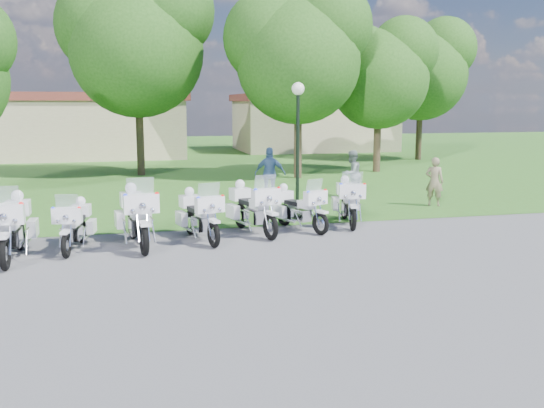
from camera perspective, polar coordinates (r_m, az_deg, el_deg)
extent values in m
plane|color=#5B5B61|center=(14.04, -2.02, -4.74)|extent=(100.00, 100.00, 0.00)
cube|color=#396820|center=(40.57, -9.81, 4.46)|extent=(100.00, 48.00, 0.01)
torus|color=black|center=(13.77, -23.85, -4.29)|extent=(0.15, 0.73, 0.73)
torus|color=black|center=(15.57, -22.65, -2.70)|extent=(0.15, 0.73, 0.73)
cube|color=white|center=(13.67, -23.97, -2.75)|extent=(0.20, 0.48, 0.08)
cube|color=white|center=(13.86, -23.88, -0.87)|extent=(0.79, 0.27, 0.44)
cube|color=silver|center=(13.87, -23.94, 0.73)|extent=(0.61, 0.13, 0.41)
sphere|color=red|center=(13.71, -22.55, -0.01)|extent=(0.10, 0.10, 0.10)
cube|color=silver|center=(14.66, -23.23, -2.92)|extent=(0.37, 0.61, 0.37)
cube|color=white|center=(14.34, -23.51, -1.65)|extent=(0.35, 0.57, 0.24)
cube|color=black|center=(14.91, -23.12, -1.30)|extent=(0.37, 0.68, 0.13)
cube|color=white|center=(15.32, -21.58, -2.10)|extent=(0.20, 0.57, 0.39)
cube|color=white|center=(15.43, -24.00, -2.18)|extent=(0.20, 0.57, 0.39)
cube|color=white|center=(15.48, -22.79, -0.33)|extent=(0.53, 0.44, 0.35)
sphere|color=white|center=(15.44, -22.85, 0.71)|extent=(0.28, 0.28, 0.28)
torus|color=black|center=(14.36, -18.80, -3.71)|extent=(0.21, 0.61, 0.60)
torus|color=black|center=(15.81, -17.45, -2.47)|extent=(0.21, 0.61, 0.60)
cube|color=white|center=(14.28, -18.88, -2.50)|extent=(0.22, 0.42, 0.06)
cube|color=white|center=(14.43, -18.74, -1.03)|extent=(0.67, 0.32, 0.36)
cube|color=silver|center=(14.43, -18.75, 0.23)|extent=(0.51, 0.19, 0.34)
sphere|color=red|center=(14.28, -17.71, -0.39)|extent=(0.08, 0.08, 0.08)
sphere|color=#1426E5|center=(14.43, -19.93, -0.41)|extent=(0.08, 0.08, 0.08)
cube|color=silver|center=(15.08, -18.10, -2.64)|extent=(0.38, 0.54, 0.30)
cube|color=white|center=(14.81, -18.35, -1.63)|extent=(0.36, 0.51, 0.20)
cube|color=black|center=(15.28, -17.92, -1.35)|extent=(0.39, 0.60, 0.11)
cube|color=white|center=(15.59, -16.62, -2.02)|extent=(0.23, 0.49, 0.32)
cube|color=white|center=(15.71, -18.54, -2.02)|extent=(0.23, 0.49, 0.32)
cube|color=white|center=(15.74, -17.52, -0.56)|extent=(0.48, 0.42, 0.29)
sphere|color=white|center=(15.70, -17.56, 0.28)|extent=(0.23, 0.23, 0.23)
torus|color=black|center=(14.11, -11.95, -3.34)|extent=(0.24, 0.76, 0.75)
torus|color=black|center=(15.94, -13.01, -1.91)|extent=(0.24, 0.76, 0.75)
cube|color=white|center=(14.01, -11.99, -1.81)|extent=(0.26, 0.51, 0.08)
cube|color=white|center=(14.21, -12.22, 0.03)|extent=(0.83, 0.36, 0.45)
cube|color=silver|center=(14.21, -12.31, 1.62)|extent=(0.63, 0.21, 0.42)
sphere|color=red|center=(14.16, -10.78, 0.92)|extent=(0.10, 0.10, 0.10)
sphere|color=#1426E5|center=(14.06, -13.64, 0.75)|extent=(0.10, 0.10, 0.10)
cube|color=silver|center=(15.02, -12.54, -2.07)|extent=(0.45, 0.66, 0.38)
cube|color=white|center=(14.69, -12.44, -0.77)|extent=(0.42, 0.62, 0.24)
cube|color=black|center=(15.28, -12.77, -0.48)|extent=(0.46, 0.73, 0.13)
cube|color=white|center=(15.79, -11.75, -1.27)|extent=(0.27, 0.60, 0.40)
cube|color=white|center=(15.70, -14.16, -1.42)|extent=(0.27, 0.60, 0.40)
cube|color=white|center=(15.86, -13.11, 0.44)|extent=(0.58, 0.51, 0.36)
sphere|color=white|center=(15.82, -13.15, 1.47)|extent=(0.29, 0.29, 0.29)
torus|color=black|center=(14.65, -5.51, -2.89)|extent=(0.28, 0.66, 0.65)
torus|color=black|center=(16.17, -7.69, -1.76)|extent=(0.28, 0.66, 0.65)
cube|color=white|center=(14.56, -5.50, -1.59)|extent=(0.27, 0.46, 0.07)
cube|color=white|center=(14.72, -5.87, -0.05)|extent=(0.74, 0.39, 0.39)
cube|color=silver|center=(14.72, -5.98, 1.29)|extent=(0.56, 0.24, 0.37)
sphere|color=red|center=(14.75, -4.68, 0.72)|extent=(0.09, 0.09, 0.09)
sphere|color=#1426E5|center=(14.53, -6.95, 0.54)|extent=(0.09, 0.09, 0.09)
cube|color=silver|center=(15.40, -6.69, -1.85)|extent=(0.45, 0.61, 0.33)
cube|color=white|center=(15.12, -6.40, -0.74)|extent=(0.42, 0.57, 0.21)
cube|color=black|center=(15.61, -7.09, -0.51)|extent=(0.46, 0.67, 0.12)
cube|color=white|center=(16.10, -6.55, -1.18)|extent=(0.29, 0.53, 0.35)
cube|color=white|center=(15.91, -8.52, -1.35)|extent=(0.29, 0.53, 0.35)
cube|color=white|center=(16.10, -7.77, 0.27)|extent=(0.55, 0.49, 0.31)
sphere|color=white|center=(16.06, -7.79, 1.16)|extent=(0.25, 0.25, 0.25)
torus|color=black|center=(15.36, -0.13, -2.18)|extent=(0.31, 0.71, 0.70)
torus|color=black|center=(16.91, -2.97, -1.12)|extent=(0.31, 0.71, 0.70)
cube|color=white|center=(15.28, -0.10, -0.86)|extent=(0.30, 0.49, 0.07)
cube|color=white|center=(15.44, -0.55, 0.69)|extent=(0.79, 0.43, 0.42)
cube|color=silver|center=(15.44, -0.66, 2.06)|extent=(0.59, 0.27, 0.39)
sphere|color=red|center=(15.51, 0.64, 1.47)|extent=(0.09, 0.09, 0.09)
sphere|color=#1426E5|center=(15.20, -1.55, 1.31)|extent=(0.09, 0.09, 0.09)
cube|color=silver|center=(16.13, -1.65, -1.18)|extent=(0.49, 0.65, 0.35)
cube|color=white|center=(15.84, -1.25, -0.03)|extent=(0.46, 0.61, 0.23)
cube|color=black|center=(16.34, -2.15, 0.18)|extent=(0.50, 0.71, 0.12)
cube|color=white|center=(16.88, -1.79, -0.52)|extent=(0.32, 0.57, 0.37)
cube|color=white|center=(16.61, -3.71, -0.70)|extent=(0.32, 0.57, 0.37)
cube|color=white|center=(16.84, -3.03, 0.95)|extent=(0.59, 0.53, 0.33)
sphere|color=white|center=(16.80, -3.04, 1.86)|extent=(0.27, 0.27, 0.27)
torus|color=black|center=(16.04, 4.58, -1.85)|extent=(0.35, 0.62, 0.62)
torus|color=black|center=(17.23, 1.14, -1.03)|extent=(0.35, 0.62, 0.62)
cube|color=white|center=(15.97, 4.64, -0.72)|extent=(0.31, 0.44, 0.06)
cube|color=white|center=(16.08, 4.11, 0.59)|extent=(0.70, 0.46, 0.37)
cube|color=silver|center=(16.08, 4.00, 1.76)|extent=(0.52, 0.30, 0.35)
sphere|color=red|center=(16.21, 5.04, 1.28)|extent=(0.08, 0.08, 0.08)
sphere|color=#1426E5|center=(15.82, 3.44, 1.10)|extent=(0.08, 0.08, 0.08)
cube|color=silver|center=(16.62, 2.76, -1.04)|extent=(0.49, 0.60, 0.31)
cube|color=white|center=(16.40, 3.26, -0.04)|extent=(0.46, 0.56, 0.20)
cube|color=black|center=(16.78, 2.17, 0.12)|extent=(0.51, 0.65, 0.11)
cube|color=white|center=(17.27, 2.15, -0.49)|extent=(0.34, 0.51, 0.33)
cube|color=white|center=(16.93, 0.69, -0.68)|extent=(0.34, 0.51, 0.33)
cube|color=white|center=(17.16, 1.09, 0.77)|extent=(0.55, 0.51, 0.30)
sphere|color=white|center=(17.13, 1.09, 1.57)|extent=(0.24, 0.24, 0.24)
torus|color=black|center=(16.67, 7.63, -1.38)|extent=(0.28, 0.69, 0.67)
torus|color=black|center=(18.34, 6.83, -0.38)|extent=(0.28, 0.69, 0.67)
cube|color=white|center=(16.59, 7.66, -0.20)|extent=(0.27, 0.47, 0.07)
cube|color=white|center=(16.78, 7.56, 1.20)|extent=(0.76, 0.39, 0.40)
cube|color=silver|center=(16.79, 7.56, 2.42)|extent=(0.58, 0.24, 0.38)
sphere|color=red|center=(16.74, 8.70, 1.82)|extent=(0.09, 0.09, 0.09)
sphere|color=#1426E5|center=(16.65, 6.51, 1.82)|extent=(0.09, 0.09, 0.09)
cube|color=silver|center=(17.50, 7.21, -0.45)|extent=(0.46, 0.62, 0.34)
cube|color=white|center=(17.21, 7.35, 0.56)|extent=(0.43, 0.58, 0.22)
cube|color=black|center=(17.74, 7.09, 0.77)|extent=(0.47, 0.68, 0.12)
cube|color=white|center=(18.20, 7.85, 0.08)|extent=(0.29, 0.55, 0.36)
cube|color=white|center=(18.12, 5.96, 0.07)|extent=(0.29, 0.55, 0.36)
cube|color=white|center=(18.27, 6.85, 1.47)|extent=(0.56, 0.50, 0.32)
sphere|color=white|center=(18.24, 6.87, 2.29)|extent=(0.26, 0.26, 0.26)
cylinder|color=black|center=(21.08, 2.43, 5.23)|extent=(0.12, 0.12, 3.78)
sphere|color=white|center=(21.03, 2.47, 10.79)|extent=(0.44, 0.44, 0.44)
cylinder|color=#38281C|center=(29.93, -12.33, 6.78)|extent=(0.36, 0.36, 4.32)
sphere|color=#1F4D15|center=(30.00, -12.59, 13.92)|extent=(6.28, 6.28, 6.28)
sphere|color=#1F4D15|center=(30.60, -15.37, 15.93)|extent=(4.71, 4.71, 4.71)
sphere|color=#1F4D15|center=(29.88, -9.74, 17.43)|extent=(4.32, 4.32, 4.32)
cylinder|color=#38281C|center=(28.18, 2.45, 6.40)|extent=(0.36, 0.36, 3.89)
sphere|color=#1F4D15|center=(28.20, 2.50, 13.23)|extent=(5.66, 5.66, 5.66)
sphere|color=#1F4D15|center=(28.40, -0.23, 15.36)|extent=(4.24, 4.24, 4.24)
sphere|color=#1F4D15|center=(28.41, 5.41, 16.40)|extent=(3.89, 3.89, 3.89)
cylinder|color=#38281C|center=(31.24, 9.87, 6.11)|extent=(0.36, 0.36, 3.39)
sphere|color=#1F4D15|center=(31.21, 10.03, 11.47)|extent=(4.92, 4.92, 4.92)
sphere|color=#1F4D15|center=(31.21, 7.92, 13.22)|extent=(3.69, 3.69, 3.69)
sphere|color=#1F4D15|center=(31.50, 12.31, 13.90)|extent=(3.39, 3.39, 3.39)
cylinder|color=#38281C|center=(38.50, 13.68, 6.87)|extent=(0.36, 0.36, 3.77)
sphere|color=#1F4D15|center=(38.51, 13.87, 11.72)|extent=(5.49, 5.49, 5.49)
sphere|color=#1F4D15|center=(38.42, 12.00, 13.33)|extent=(4.11, 4.11, 4.11)
sphere|color=#1F4D15|center=(38.91, 15.93, 13.88)|extent=(3.77, 3.77, 3.77)
cube|color=tan|center=(41.50, -18.33, 6.71)|extent=(14.00, 8.00, 3.60)
cube|color=brown|center=(41.47, -18.47, 9.54)|extent=(14.56, 8.32, 0.50)
cube|color=tan|center=(45.49, 3.92, 7.36)|extent=(11.00, 7.00, 3.60)
cube|color=brown|center=(45.47, 3.95, 9.95)|extent=(11.44, 7.28, 0.50)
imported|color=#87785C|center=(21.16, 15.04, 2.03)|extent=(0.72, 0.68, 1.65)
imported|color=gray|center=(22.57, 7.51, 2.82)|extent=(1.07, 1.02, 1.73)
imported|color=#385787|center=(21.61, -0.18, 2.83)|extent=(1.20, 0.77, 1.89)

